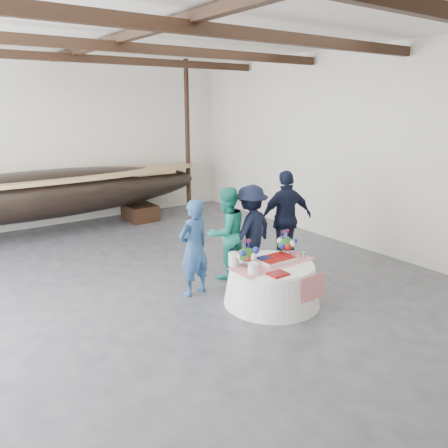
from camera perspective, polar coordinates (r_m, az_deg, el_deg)
floor at (r=7.86m, az=-7.35°, el=-9.34°), size 10.00×12.00×0.01m
wall_back at (r=12.81m, az=-20.75°, el=9.91°), size 10.00×0.02×4.50m
wall_right at (r=10.48m, az=17.33°, el=9.16°), size 0.02×12.00×4.50m
ceiling at (r=7.24m, az=-8.71°, el=24.99°), size 10.00×12.00×0.01m
pavilion_structure at (r=7.94m, az=-11.56°, el=20.39°), size 9.80×11.76×4.50m
longboat_display at (r=11.90m, az=-22.91°, el=3.57°), size 8.94×1.79×1.68m
banquet_table at (r=7.49m, az=6.28°, el=-7.69°), size 1.63×1.63×0.70m
tabletop_items at (r=7.38m, az=5.59°, el=-3.85°), size 1.52×0.95×0.40m
guest_woman_blue at (r=7.61m, az=-3.96°, el=-3.11°), size 0.69×0.52×1.72m
guest_woman_teal at (r=8.35m, az=0.33°, el=-1.18°), size 0.92×0.75×1.77m
guest_man_left at (r=8.54m, az=3.49°, el=-0.79°), size 1.29×0.94×1.78m
guest_man_right at (r=9.09m, az=8.09°, el=0.75°), size 1.25×0.77×1.99m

